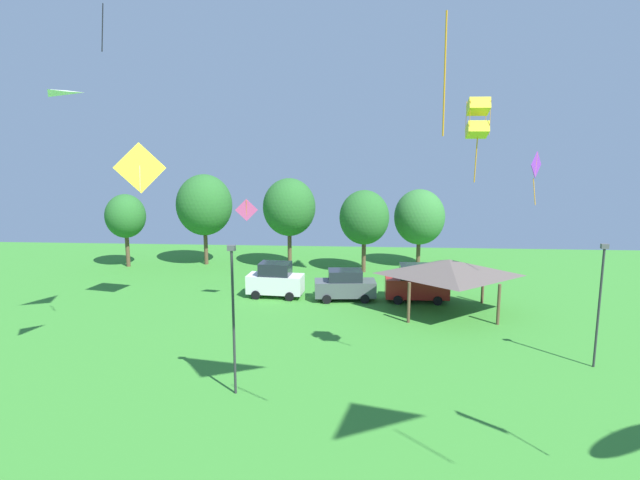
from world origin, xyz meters
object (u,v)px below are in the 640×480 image
(light_post_0, at_px, (233,312))
(kite_flying_10, at_px, (478,118))
(treeline_tree_1, at_px, (204,205))
(treeline_tree_4, at_px, (419,217))
(treeline_tree_3, at_px, (364,218))
(kite_flying_6, at_px, (246,210))
(park_pavilion, at_px, (449,267))
(parked_car_second_from_left, at_px, (345,285))
(light_post_1, at_px, (600,299))
(parked_car_third_from_left, at_px, (417,284))
(kite_flying_9, at_px, (140,168))
(treeline_tree_0, at_px, (125,216))
(kite_flying_0, at_px, (536,167))
(kite_flying_11, at_px, (49,110))
(treeline_tree_2, at_px, (289,207))
(parked_car_leftmost, at_px, (275,280))

(light_post_0, bearing_deg, kite_flying_10, 3.43)
(treeline_tree_1, relative_size, treeline_tree_4, 1.18)
(kite_flying_10, relative_size, treeline_tree_3, 0.50)
(kite_flying_6, bearing_deg, park_pavilion, -0.88)
(kite_flying_10, bearing_deg, treeline_tree_1, 126.72)
(parked_car_second_from_left, distance_m, light_post_0, 16.16)
(light_post_0, bearing_deg, treeline_tree_1, 107.75)
(treeline_tree_4, bearing_deg, light_post_1, -73.10)
(parked_car_third_from_left, bearing_deg, kite_flying_9, -169.20)
(kite_flying_6, bearing_deg, kite_flying_9, -169.88)
(light_post_1, distance_m, treeline_tree_0, 38.36)
(light_post_1, height_order, treeline_tree_3, treeline_tree_3)
(kite_flying_9, height_order, light_post_0, kite_flying_9)
(kite_flying_0, xyz_separation_m, light_post_0, (-15.71, -9.60, -5.95))
(kite_flying_0, xyz_separation_m, kite_flying_10, (-5.23, -8.97, 2.55))
(kite_flying_9, distance_m, park_pavilion, 21.12)
(kite_flying_6, height_order, kite_flying_11, kite_flying_11)
(treeline_tree_0, bearing_deg, park_pavilion, -23.47)
(kite_flying_11, bearing_deg, treeline_tree_3, 59.70)
(parked_car_third_from_left, distance_m, treeline_tree_2, 14.72)
(kite_flying_6, height_order, treeline_tree_3, kite_flying_6)
(light_post_0, xyz_separation_m, treeline_tree_1, (-8.24, 25.73, 1.54))
(kite_flying_11, xyz_separation_m, treeline_tree_0, (-7.21, 24.29, -8.23))
(parked_car_third_from_left, height_order, light_post_1, light_post_1)
(parked_car_leftmost, distance_m, light_post_1, 21.56)
(kite_flying_9, bearing_deg, parked_car_third_from_left, 10.58)
(treeline_tree_2, xyz_separation_m, treeline_tree_3, (6.54, -1.33, -0.64))
(light_post_0, distance_m, treeline_tree_1, 27.06)
(kite_flying_10, xyz_separation_m, treeline_tree_4, (0.47, 25.65, -7.93))
(kite_flying_9, height_order, treeline_tree_0, kite_flying_9)
(kite_flying_11, xyz_separation_m, park_pavilion, (19.31, 12.77, -9.68))
(kite_flying_11, distance_m, light_post_0, 11.80)
(kite_flying_9, bearing_deg, parked_car_leftmost, 25.34)
(light_post_0, bearing_deg, parked_car_third_from_left, 57.49)
(kite_flying_11, height_order, park_pavilion, kite_flying_11)
(kite_flying_6, distance_m, treeline_tree_0, 17.43)
(kite_flying_11, relative_size, treeline_tree_2, 0.22)
(parked_car_second_from_left, height_order, park_pavilion, park_pavilion)
(kite_flying_9, xyz_separation_m, park_pavilion, (20.07, 0.98, -6.48))
(kite_flying_0, height_order, kite_flying_10, kite_flying_10)
(parked_car_leftmost, distance_m, treeline_tree_3, 10.86)
(light_post_0, height_order, light_post_1, light_post_0)
(kite_flying_9, xyz_separation_m, light_post_1, (26.19, -7.66, -5.96))
(park_pavilion, height_order, treeline_tree_3, treeline_tree_3)
(kite_flying_0, distance_m, treeline_tree_3, 17.84)
(kite_flying_11, bearing_deg, treeline_tree_2, 73.77)
(kite_flying_9, relative_size, kite_flying_11, 1.89)
(parked_car_leftmost, bearing_deg, light_post_0, -82.76)
(kite_flying_0, height_order, parked_car_third_from_left, kite_flying_0)
(treeline_tree_0, distance_m, treeline_tree_2, 14.52)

